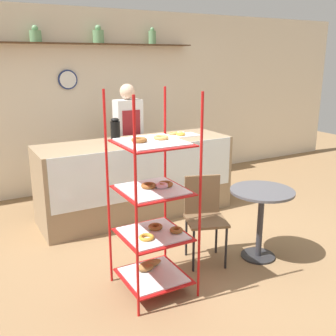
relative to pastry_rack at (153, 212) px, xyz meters
name	(u,v)px	position (x,y,z in m)	size (l,w,h in m)	color
ground_plane	(189,255)	(0.60, 0.36, -0.73)	(14.00, 14.00, 0.00)	olive
back_wall	(96,100)	(0.60, 3.08, 0.63)	(10.00, 0.30, 2.70)	beige
display_counter	(137,178)	(0.60, 1.65, -0.24)	(2.48, 0.77, 0.98)	#937A5B
pastry_rack	(153,212)	(0.00, 0.00, 0.00)	(0.59, 0.61, 1.75)	#B71414
person_worker	(129,137)	(0.77, 2.27, 0.18)	(0.37, 0.23, 1.65)	#282833
cafe_table	(261,208)	(1.21, -0.02, -0.18)	(0.64, 0.64, 0.73)	#262628
cafe_chair	(204,210)	(0.70, 0.24, -0.21)	(0.48, 0.48, 0.86)	black
coffee_carafe	(115,131)	(0.34, 1.67, 0.40)	(0.12, 0.12, 0.31)	black
donut_tray_counter	(180,134)	(1.26, 1.67, 0.27)	(0.47, 0.27, 0.05)	silver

